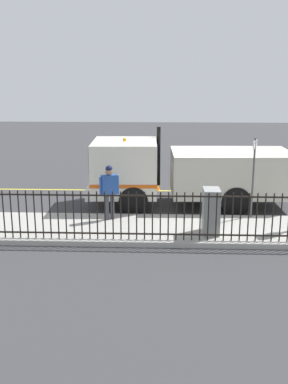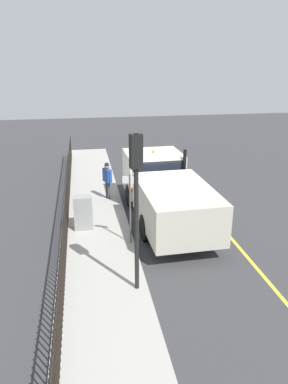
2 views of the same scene
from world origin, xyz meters
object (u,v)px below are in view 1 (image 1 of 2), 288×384
object	(u,v)px
utility_cabinet	(211,211)
work_truck	(178,169)
street_sign	(254,168)
traffic_cone	(154,182)
worker_standing	(109,187)

from	to	relation	value
utility_cabinet	work_truck	bearing A→B (deg)	-165.57
work_truck	utility_cabinet	distance (m)	3.38
work_truck	street_sign	world-z (taller)	work_truck
traffic_cone	street_sign	world-z (taller)	street_sign
worker_standing	utility_cabinet	distance (m)	3.21
worker_standing	street_sign	size ratio (longest dim) A/B	0.68
work_truck	utility_cabinet	world-z (taller)	work_truck
worker_standing	traffic_cone	distance (m)	4.58
traffic_cone	street_sign	bearing A→B (deg)	38.90
work_truck	traffic_cone	distance (m)	2.56
utility_cabinet	street_sign	distance (m)	2.32
worker_standing	utility_cabinet	world-z (taller)	worker_standing
work_truck	street_sign	xyz separation A→B (m)	(1.65, 2.26, 0.39)
work_truck	street_sign	bearing A→B (deg)	-127.99
worker_standing	traffic_cone	size ratio (longest dim) A/B	2.64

